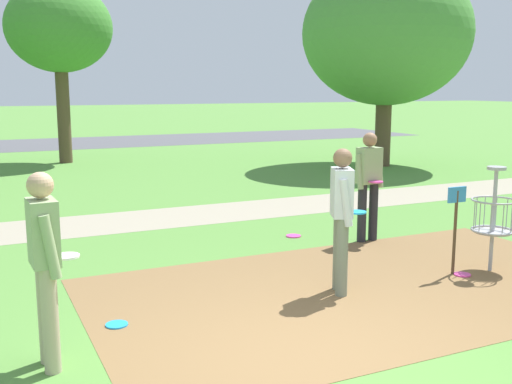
# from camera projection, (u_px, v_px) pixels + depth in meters

# --- Properties ---
(ground_plane) EXTENTS (160.00, 160.00, 0.00)m
(ground_plane) POSITION_uv_depth(u_px,v_px,m) (322.00, 366.00, 5.29)
(ground_plane) COLOR #518438
(dirt_tee_pad) EXTENTS (6.70, 3.75, 0.01)m
(dirt_tee_pad) POSITION_uv_depth(u_px,v_px,m) (369.00, 287.00, 7.37)
(dirt_tee_pad) COLOR brown
(dirt_tee_pad) RESTS_ON ground
(disc_golf_basket) EXTENTS (0.98, 0.58, 1.39)m
(disc_golf_basket) POSITION_uv_depth(u_px,v_px,m) (489.00, 215.00, 7.89)
(disc_golf_basket) COLOR #9E9EA3
(disc_golf_basket) RESTS_ON ground
(player_foreground_watching) EXTENTS (0.45, 0.49, 1.71)m
(player_foreground_watching) POSITION_uv_depth(u_px,v_px,m) (342.00, 212.00, 7.03)
(player_foreground_watching) COLOR slate
(player_foreground_watching) RESTS_ON ground
(player_throwing) EXTENTS (0.41, 0.48, 1.71)m
(player_throwing) POSITION_uv_depth(u_px,v_px,m) (45.00, 259.00, 5.12)
(player_throwing) COLOR tan
(player_throwing) RESTS_ON ground
(player_waiting_left) EXTENTS (0.47, 0.41, 1.71)m
(player_waiting_left) POSITION_uv_depth(u_px,v_px,m) (369.00, 180.00, 9.43)
(player_waiting_left) COLOR #232328
(player_waiting_left) RESTS_ON ground
(frisbee_mid_grass) EXTENTS (0.23, 0.23, 0.02)m
(frisbee_mid_grass) POSITION_uv_depth(u_px,v_px,m) (117.00, 325.00, 6.19)
(frisbee_mid_grass) COLOR #1E93DB
(frisbee_mid_grass) RESTS_ON ground
(frisbee_far_right) EXTENTS (0.24, 0.24, 0.02)m
(frisbee_far_right) POSITION_uv_depth(u_px,v_px,m) (293.00, 236.00, 9.88)
(frisbee_far_right) COLOR #E53D99
(frisbee_far_right) RESTS_ON ground
(frisbee_scattered_a) EXTENTS (0.21, 0.21, 0.02)m
(frisbee_scattered_a) POSITION_uv_depth(u_px,v_px,m) (462.00, 275.00, 7.84)
(frisbee_scattered_a) COLOR #E53D99
(frisbee_scattered_a) RESTS_ON ground
(tree_near_left) EXTENTS (3.27, 3.27, 5.62)m
(tree_near_left) POSITION_uv_depth(u_px,v_px,m) (59.00, 29.00, 18.85)
(tree_near_left) COLOR brown
(tree_near_left) RESTS_ON ground
(tree_mid_center) EXTENTS (5.02, 5.02, 6.11)m
(tree_mid_center) POSITION_uv_depth(u_px,v_px,m) (386.00, 34.00, 18.10)
(tree_mid_center) COLOR brown
(tree_mid_center) RESTS_ON ground
(parking_lot_strip) EXTENTS (36.00, 6.00, 0.01)m
(parking_lot_strip) POSITION_uv_depth(u_px,v_px,m) (38.00, 144.00, 25.79)
(parking_lot_strip) COLOR #4C4C51
(parking_lot_strip) RESTS_ON ground
(gravel_path) EXTENTS (40.00, 1.74, 0.00)m
(gravel_path) POSITION_uv_depth(u_px,v_px,m) (136.00, 220.00, 11.07)
(gravel_path) COLOR gray
(gravel_path) RESTS_ON ground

